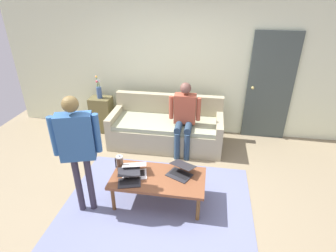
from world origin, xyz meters
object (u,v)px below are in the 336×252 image
object	(u,v)px
laptop_center	(129,179)
flower_vase	(99,91)
interior_door	(270,88)
side_shelf	(102,114)
couch	(166,129)
french_press	(120,163)
person_standing	(77,142)
laptop_right	(135,171)
coffee_table	(158,180)
person_seated	(184,115)
laptop_left	(181,171)

from	to	relation	value
laptop_center	flower_vase	bearing A→B (deg)	-59.88
interior_door	side_shelf	size ratio (longest dim) A/B	2.82
side_shelf	flower_vase	xyz separation A→B (m)	(0.00, 0.00, 0.51)
couch	french_press	distance (m)	1.61
couch	person_standing	size ratio (longest dim) A/B	1.26
laptop_center	laptop_right	distance (m)	0.17
coffee_table	person_standing	bearing A→B (deg)	17.66
interior_door	laptop_right	bearing A→B (deg)	46.64
laptop_right	person_seated	xyz separation A→B (m)	(-0.53, -1.35, 0.26)
coffee_table	person_seated	xyz separation A→B (m)	(-0.20, -1.38, 0.35)
couch	laptop_left	bearing A→B (deg)	106.70
coffee_table	person_standing	size ratio (longest dim) A/B	0.77
side_shelf	person_seated	distance (m)	1.87
couch	person_standing	distance (m)	2.18
laptop_left	side_shelf	bearing A→B (deg)	-44.30
laptop_left	person_seated	xyz separation A→B (m)	(0.09, -1.26, 0.26)
coffee_table	side_shelf	bearing A→B (deg)	-50.97
french_press	person_seated	size ratio (longest dim) A/B	0.20
interior_door	laptop_right	xyz separation A→B (m)	(2.04, 2.16, -0.56)
coffee_table	flower_vase	world-z (taller)	flower_vase
couch	coffee_table	distance (m)	1.61
interior_door	side_shelf	distance (m)	3.33
couch	laptop_right	distance (m)	1.60
coffee_table	laptop_center	bearing A→B (deg)	22.29
laptop_center	side_shelf	bearing A→B (deg)	-59.91
flower_vase	person_seated	xyz separation A→B (m)	(-1.75, 0.53, -0.15)
coffee_table	flower_vase	bearing A→B (deg)	-50.94
laptop_left	laptop_right	xyz separation A→B (m)	(0.63, 0.09, -0.00)
couch	laptop_right	bearing A→B (deg)	83.57
couch	coffee_table	size ratio (longest dim) A/B	1.64
couch	side_shelf	world-z (taller)	couch
laptop_left	person_standing	distance (m)	1.41
french_press	person_seated	world-z (taller)	person_seated
laptop_right	side_shelf	distance (m)	2.25
laptop_center	person_seated	bearing A→B (deg)	-110.08
laptop_center	couch	bearing A→B (deg)	-96.56
laptop_center	laptop_right	xyz separation A→B (m)	(-0.02, -0.17, 0.00)
laptop_center	coffee_table	bearing A→B (deg)	-157.71
couch	laptop_center	distance (m)	1.77
interior_door	coffee_table	bearing A→B (deg)	52.04
coffee_table	person_standing	xyz separation A→B (m)	(0.92, 0.29, 0.67)
couch	coffee_table	world-z (taller)	couch
laptop_center	person_standing	distance (m)	0.83
french_press	person_seated	bearing A→B (deg)	-119.68
couch	laptop_left	world-z (taller)	couch
couch	french_press	xyz separation A→B (m)	(0.39, 1.54, 0.23)
french_press	couch	bearing A→B (deg)	-104.31
side_shelf	person_seated	size ratio (longest dim) A/B	0.57
person_seated	flower_vase	bearing A→B (deg)	-16.86
couch	laptop_left	xyz separation A→B (m)	(-0.45, 1.49, 0.16)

